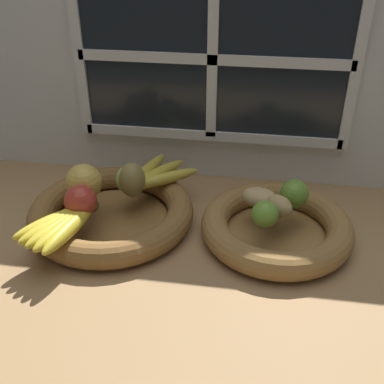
# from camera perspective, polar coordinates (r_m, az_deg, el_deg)

# --- Properties ---
(ground_plane) EXTENTS (1.40, 0.90, 0.03)m
(ground_plane) POSITION_cam_1_polar(r_m,az_deg,el_deg) (1.00, 0.31, -6.62)
(ground_plane) COLOR #9E774C
(back_wall) EXTENTS (1.40, 0.05, 0.55)m
(back_wall) POSITION_cam_1_polar(r_m,az_deg,el_deg) (1.13, 2.65, 14.83)
(back_wall) COLOR silver
(back_wall) RESTS_ON ground_plane
(fruit_bowl_left) EXTENTS (0.36, 0.36, 0.06)m
(fruit_bowl_left) POSITION_cam_1_polar(r_m,az_deg,el_deg) (1.04, -9.91, -2.52)
(fruit_bowl_left) COLOR brown
(fruit_bowl_left) RESTS_ON ground_plane
(fruit_bowl_right) EXTENTS (0.32, 0.32, 0.06)m
(fruit_bowl_right) POSITION_cam_1_polar(r_m,az_deg,el_deg) (1.00, 10.38, -4.27)
(fruit_bowl_right) COLOR olive
(fruit_bowl_right) RESTS_ON ground_plane
(apple_red_front) EXTENTS (0.07, 0.07, 0.07)m
(apple_red_front) POSITION_cam_1_polar(r_m,az_deg,el_deg) (0.97, -13.61, -1.07)
(apple_red_front) COLOR #B73828
(apple_red_front) RESTS_ON fruit_bowl_left
(apple_green_back) EXTENTS (0.07, 0.07, 0.07)m
(apple_green_back) POSITION_cam_1_polar(r_m,az_deg,el_deg) (1.03, -7.64, 1.53)
(apple_green_back) COLOR #99B74C
(apple_green_back) RESTS_ON fruit_bowl_left
(apple_golden_left) EXTENTS (0.08, 0.08, 0.08)m
(apple_golden_left) POSITION_cam_1_polar(r_m,az_deg,el_deg) (1.03, -13.24, 1.20)
(apple_golden_left) COLOR gold
(apple_golden_left) RESTS_ON fruit_bowl_left
(pear_brown) EXTENTS (0.06, 0.06, 0.08)m
(pear_brown) POSITION_cam_1_polar(r_m,az_deg,el_deg) (1.02, -7.40, 1.49)
(pear_brown) COLOR olive
(pear_brown) RESTS_ON fruit_bowl_left
(banana_bunch_front) EXTENTS (0.14, 0.19, 0.03)m
(banana_bunch_front) POSITION_cam_1_polar(r_m,az_deg,el_deg) (0.94, -15.76, -3.89)
(banana_bunch_front) COLOR gold
(banana_bunch_front) RESTS_ON fruit_bowl_left
(banana_bunch_back) EXTENTS (0.16, 0.19, 0.03)m
(banana_bunch_back) POSITION_cam_1_polar(r_m,az_deg,el_deg) (1.09, -4.60, 2.14)
(banana_bunch_back) COLOR gold
(banana_bunch_back) RESTS_ON fruit_bowl_left
(potato_oblong) EXTENTS (0.09, 0.08, 0.04)m
(potato_oblong) POSITION_cam_1_polar(r_m,az_deg,el_deg) (0.99, 8.43, -0.72)
(potato_oblong) COLOR tan
(potato_oblong) RESTS_ON fruit_bowl_right
(potato_large) EXTENTS (0.08, 0.07, 0.05)m
(potato_large) POSITION_cam_1_polar(r_m,az_deg,el_deg) (0.97, 10.67, -1.71)
(potato_large) COLOR tan
(potato_large) RESTS_ON fruit_bowl_right
(lime_near) EXTENTS (0.05, 0.05, 0.05)m
(lime_near) POSITION_cam_1_polar(r_m,az_deg,el_deg) (0.93, 9.01, -2.72)
(lime_near) COLOR #6B9E33
(lime_near) RESTS_ON fruit_bowl_right
(lime_far) EXTENTS (0.06, 0.06, 0.06)m
(lime_far) POSITION_cam_1_polar(r_m,az_deg,el_deg) (1.00, 12.54, -0.20)
(lime_far) COLOR olive
(lime_far) RESTS_ON fruit_bowl_right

